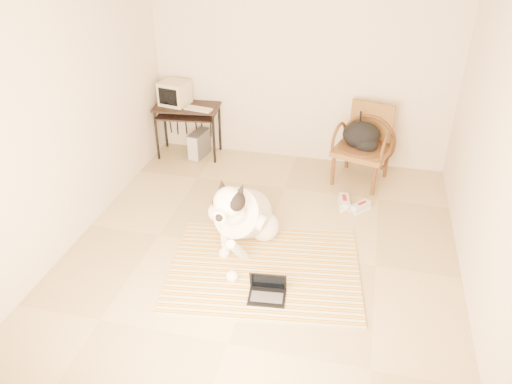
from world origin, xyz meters
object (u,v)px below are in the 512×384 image
(laptop, at_px, (267,291))
(crt_monitor, at_px, (175,93))
(backpack, at_px, (362,137))
(computer_desk, at_px, (187,113))
(pc_tower, at_px, (199,144))
(rattan_chair, at_px, (364,144))
(dog, at_px, (243,216))

(laptop, bearing_deg, crt_monitor, 124.96)
(backpack, bearing_deg, computer_desk, 175.36)
(crt_monitor, xyz_separation_m, pc_tower, (0.33, -0.05, -0.71))
(crt_monitor, distance_m, rattan_chair, 2.64)
(crt_monitor, bearing_deg, rattan_chair, -4.27)
(laptop, height_order, backpack, backpack)
(computer_desk, relative_size, backpack, 1.98)
(laptop, relative_size, rattan_chair, 0.37)
(dog, height_order, crt_monitor, crt_monitor)
(dog, height_order, backpack, dog)
(computer_desk, distance_m, crt_monitor, 0.32)
(computer_desk, bearing_deg, rattan_chair, -3.66)
(dog, xyz_separation_m, rattan_chair, (1.13, 1.78, 0.11))
(crt_monitor, height_order, rattan_chair, crt_monitor)
(dog, bearing_deg, crt_monitor, 126.69)
(computer_desk, height_order, crt_monitor, crt_monitor)
(laptop, distance_m, rattan_chair, 2.64)
(pc_tower, distance_m, backpack, 2.29)
(rattan_chair, distance_m, backpack, 0.13)
(pc_tower, height_order, rattan_chair, rattan_chair)
(pc_tower, bearing_deg, crt_monitor, 171.44)
(dog, height_order, rattan_chair, rattan_chair)
(laptop, bearing_deg, backpack, 74.47)
(laptop, bearing_deg, dog, 119.81)
(rattan_chair, bearing_deg, computer_desk, 176.34)
(pc_tower, bearing_deg, laptop, -59.52)
(laptop, relative_size, pc_tower, 0.88)
(dog, xyz_separation_m, laptop, (0.41, -0.72, -0.30))
(crt_monitor, bearing_deg, computer_desk, -12.54)
(rattan_chair, bearing_deg, pc_tower, 176.35)
(dog, bearing_deg, rattan_chair, 57.61)
(laptop, xyz_separation_m, rattan_chair, (0.72, 2.50, 0.41))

